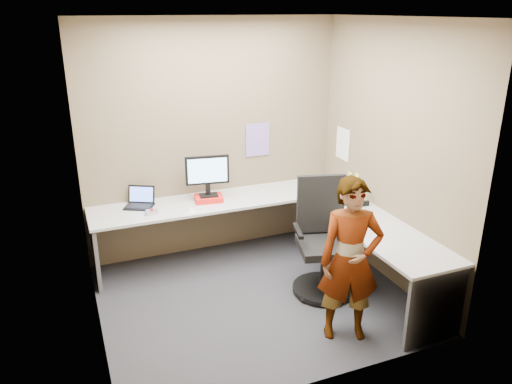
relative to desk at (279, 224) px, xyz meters
name	(u,v)px	position (x,y,z in m)	size (l,w,h in m)	color
ground	(255,298)	(-0.44, -0.39, -0.59)	(3.00, 3.00, 0.00)	#242429
wall_back	(213,140)	(-0.44, 0.91, 0.76)	(3.00, 3.00, 0.00)	brown
wall_right	(390,155)	(1.06, -0.39, 0.76)	(2.70, 2.70, 0.00)	brown
wall_left	(85,193)	(-1.94, -0.39, 0.76)	(2.70, 2.70, 0.00)	brown
ceiling	(255,17)	(-0.44, -0.39, 2.11)	(3.00, 3.00, 0.00)	white
desk	(279,224)	(0.00, 0.00, 0.00)	(2.98, 2.58, 0.73)	#B1B1B1
paper_ream	(209,198)	(-0.60, 0.60, 0.17)	(0.30, 0.22, 0.06)	red
monitor	(207,172)	(-0.60, 0.62, 0.47)	(0.48, 0.17, 0.46)	black
laptop	(140,201)	(-1.34, 0.74, 0.20)	(0.38, 0.35, 0.21)	black
trackball_mouse	(152,212)	(-1.27, 0.45, 0.17)	(0.12, 0.08, 0.07)	#B7B7BC
origami	(191,209)	(-0.87, 0.36, 0.17)	(0.10, 0.10, 0.06)	white
stapler	(362,204)	(0.91, -0.18, 0.17)	(0.15, 0.04, 0.06)	black
flower	(364,192)	(0.96, -0.12, 0.28)	(0.07, 0.07, 0.22)	brown
calendar_purple	(258,140)	(0.11, 0.90, 0.71)	(0.30, 0.01, 0.40)	#846BB7
calendar_white	(343,144)	(1.05, 0.51, 0.66)	(0.01, 0.28, 0.38)	white
sticky_note_a	(357,176)	(1.05, 0.16, 0.36)	(0.01, 0.07, 0.07)	#F2E059
sticky_note_b	(354,186)	(1.05, 0.21, 0.23)	(0.01, 0.07, 0.07)	pink
sticky_note_c	(360,191)	(1.05, 0.09, 0.21)	(0.01, 0.07, 0.07)	pink
sticky_note_d	(350,175)	(1.05, 0.31, 0.33)	(0.01, 0.07, 0.07)	#F2E059
office_chair	(323,247)	(0.28, -0.47, -0.11)	(0.67, 0.64, 1.18)	black
person	(350,261)	(0.10, -1.23, 0.15)	(0.54, 0.36, 1.48)	#999399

